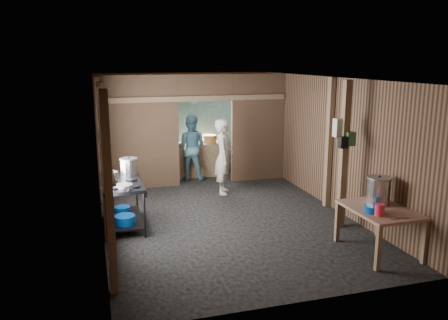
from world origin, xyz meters
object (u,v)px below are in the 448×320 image
object	(u,v)px
yellow_tub	(209,139)
prep_table	(379,230)
pink_bucket	(380,210)
cook	(224,157)
stove_pot_large	(129,167)
stock_pot	(379,191)
gas_range	(123,204)

from	to	relation	value
yellow_tub	prep_table	bearing A→B (deg)	-76.57
pink_bucket	cook	bearing A→B (deg)	106.47
stove_pot_large	stock_pot	distance (m)	4.40
gas_range	cook	bearing A→B (deg)	32.89
prep_table	stove_pot_large	distance (m)	4.49
gas_range	stove_pot_large	bearing A→B (deg)	69.01
stove_pot_large	cook	xyz separation A→B (m)	(2.14, 1.05, -0.15)
cook	yellow_tub	bearing A→B (deg)	15.25
gas_range	stock_pot	world-z (taller)	stock_pot
gas_range	stove_pot_large	size ratio (longest dim) A/B	4.27
yellow_tub	gas_range	bearing A→B (deg)	-127.39
stove_pot_large	yellow_tub	distance (m)	3.53
stove_pot_large	stock_pot	size ratio (longest dim) A/B	0.74
stove_pot_large	pink_bucket	bearing A→B (deg)	-41.73
prep_table	stove_pot_large	size ratio (longest dim) A/B	3.62
prep_table	stove_pot_large	bearing A→B (deg)	142.75
prep_table	pink_bucket	size ratio (longest dim) A/B	7.02
yellow_tub	cook	size ratio (longest dim) A/B	0.21
prep_table	cook	distance (m)	4.02
gas_range	cook	distance (m)	2.78
stock_pot	pink_bucket	xyz separation A→B (m)	(-0.32, -0.50, -0.12)
prep_table	pink_bucket	xyz separation A→B (m)	(-0.22, -0.27, 0.44)
stock_pot	pink_bucket	world-z (taller)	stock_pot
gas_range	yellow_tub	distance (m)	4.02
yellow_tub	cook	world-z (taller)	cook
pink_bucket	yellow_tub	size ratio (longest dim) A/B	0.48
stove_pot_large	gas_range	bearing A→B (deg)	-110.99
stock_pot	cook	xyz separation A→B (m)	(-1.51, 3.52, -0.08)
yellow_tub	cook	xyz separation A→B (m)	(-0.11, -1.67, -0.11)
prep_table	stove_pot_large	world-z (taller)	stove_pot_large
cook	gas_range	bearing A→B (deg)	141.90
gas_range	prep_table	world-z (taller)	gas_range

